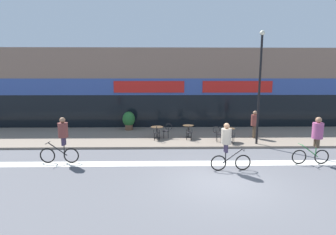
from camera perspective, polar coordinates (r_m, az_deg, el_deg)
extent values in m
plane|color=#5B5B60|center=(10.26, 11.80, -13.59)|extent=(120.00, 120.00, 0.00)
cube|color=gray|center=(17.06, 6.43, -4.05)|extent=(40.00, 5.50, 0.12)
cube|color=#7F6656|center=(21.35, 4.92, 6.47)|extent=(40.00, 4.00, 5.92)
cube|color=black|center=(19.55, 5.45, 1.40)|extent=(38.80, 0.10, 2.40)
cube|color=#334C93|center=(19.41, 5.52, 6.68)|extent=(39.20, 0.14, 1.20)
cube|color=red|center=(19.24, -4.14, 6.68)|extent=(5.14, 0.08, 0.84)
cube|color=red|center=(19.97, 14.88, 6.49)|extent=(5.14, 0.08, 0.84)
cube|color=silver|center=(12.19, 9.59, -9.79)|extent=(36.00, 0.70, 0.01)
cylinder|color=black|center=(16.21, -2.40, -4.44)|extent=(0.42, 0.42, 0.02)
cylinder|color=black|center=(16.14, -2.40, -3.31)|extent=(0.07, 0.07, 0.68)
cylinder|color=#4C3823|center=(16.06, -2.41, -2.08)|extent=(0.77, 0.77, 0.02)
cylinder|color=black|center=(16.38, 4.39, -4.31)|extent=(0.37, 0.37, 0.02)
cylinder|color=black|center=(16.30, 4.41, -3.08)|extent=(0.07, 0.07, 0.75)
cylinder|color=#4C3823|center=(16.22, 4.42, -1.75)|extent=(0.67, 0.67, 0.02)
cylinder|color=black|center=(15.79, 12.99, -5.03)|extent=(0.39, 0.39, 0.02)
cylinder|color=black|center=(15.71, 13.04, -3.74)|extent=(0.07, 0.07, 0.75)
cylinder|color=#4C3823|center=(15.63, 13.09, -2.35)|extent=(0.71, 0.71, 0.02)
cylinder|color=black|center=(15.58, -2.45, -3.40)|extent=(0.42, 0.42, 0.03)
cylinder|color=black|center=(15.77, -2.92, -4.09)|extent=(0.03, 0.03, 0.42)
cylinder|color=black|center=(15.76, -1.91, -4.09)|extent=(0.03, 0.03, 0.42)
cylinder|color=black|center=(15.50, -3.00, -4.32)|extent=(0.03, 0.03, 0.42)
cylinder|color=black|center=(15.48, -1.96, -4.33)|extent=(0.03, 0.03, 0.42)
torus|color=black|center=(15.36, -2.50, -2.58)|extent=(0.04, 0.41, 0.41)
cylinder|color=black|center=(15.40, -3.13, -3.07)|extent=(0.03, 0.03, 0.23)
cylinder|color=black|center=(15.37, -1.86, -3.08)|extent=(0.03, 0.03, 0.23)
cylinder|color=black|center=(16.11, -0.45, -2.97)|extent=(0.40, 0.40, 0.03)
cylinder|color=black|center=(16.02, -0.94, -3.87)|extent=(0.03, 0.03, 0.42)
cylinder|color=black|center=(16.30, -0.94, -3.65)|extent=(0.03, 0.03, 0.42)
cylinder|color=black|center=(16.02, 0.06, -3.86)|extent=(0.03, 0.03, 0.42)
cylinder|color=black|center=(16.30, 0.04, -3.64)|extent=(0.03, 0.03, 0.42)
torus|color=black|center=(16.06, 0.16, -2.06)|extent=(0.41, 0.03, 0.41)
cylinder|color=black|center=(15.92, 0.17, -2.65)|extent=(0.03, 0.03, 0.23)
cylinder|color=black|center=(16.25, 0.15, -2.41)|extent=(0.03, 0.03, 0.23)
cylinder|color=black|center=(15.75, 4.60, -3.28)|extent=(0.42, 0.42, 0.03)
cylinder|color=black|center=(15.93, 4.06, -3.96)|extent=(0.03, 0.03, 0.42)
cylinder|color=black|center=(15.95, 5.07, -3.96)|extent=(0.03, 0.03, 0.42)
cylinder|color=black|center=(15.66, 4.10, -4.19)|extent=(0.03, 0.03, 0.42)
cylinder|color=black|center=(15.67, 5.12, -4.20)|extent=(0.03, 0.03, 0.42)
torus|color=black|center=(15.53, 4.64, -2.47)|extent=(0.05, 0.41, 0.41)
cylinder|color=black|center=(15.55, 4.00, -2.95)|extent=(0.03, 0.03, 0.23)
cylinder|color=black|center=(15.57, 5.26, -2.96)|extent=(0.03, 0.03, 0.23)
cylinder|color=black|center=(15.18, 13.54, -3.99)|extent=(0.41, 0.41, 0.03)
cylinder|color=black|center=(15.33, 12.88, -4.69)|extent=(0.03, 0.03, 0.42)
cylinder|color=black|center=(15.39, 13.91, -4.68)|extent=(0.03, 0.03, 0.42)
cylinder|color=black|center=(15.06, 13.11, -4.95)|extent=(0.03, 0.03, 0.42)
cylinder|color=black|center=(15.13, 14.15, -4.93)|extent=(0.03, 0.03, 0.42)
torus|color=black|center=(14.96, 13.73, -3.15)|extent=(0.04, 0.41, 0.41)
cylinder|color=black|center=(14.95, 13.07, -3.66)|extent=(0.03, 0.03, 0.23)
cylinder|color=black|center=(15.03, 14.34, -3.65)|extent=(0.03, 0.03, 0.23)
cylinder|color=black|center=(15.57, 11.08, -3.57)|extent=(0.42, 0.42, 0.03)
cylinder|color=black|center=(15.78, 11.47, -4.25)|extent=(0.03, 0.03, 0.42)
cylinder|color=black|center=(15.51, 11.65, -4.49)|extent=(0.03, 0.03, 0.42)
cylinder|color=black|center=(15.73, 10.46, -4.26)|extent=(0.03, 0.03, 0.42)
cylinder|color=black|center=(15.46, 10.63, -4.50)|extent=(0.03, 0.03, 0.42)
torus|color=black|center=(15.49, 10.49, -2.63)|extent=(0.41, 0.04, 0.41)
cylinder|color=black|center=(15.68, 10.37, -2.98)|extent=(0.03, 0.03, 0.23)
cylinder|color=black|center=(15.35, 10.57, -3.25)|extent=(0.03, 0.03, 0.23)
cylinder|color=brown|center=(18.79, -8.50, -2.06)|extent=(0.55, 0.55, 0.41)
ellipsoid|color=#28662D|center=(18.69, -8.54, -0.32)|extent=(0.88, 0.88, 1.05)
cylinder|color=black|center=(15.25, 19.24, 5.51)|extent=(0.12, 0.12, 5.97)
sphere|color=beige|center=(15.40, 19.86, 16.95)|extent=(0.26, 0.26, 0.26)
torus|color=black|center=(13.22, 26.63, -7.68)|extent=(0.66, 0.05, 0.66)
torus|color=black|center=(13.71, 30.44, -7.39)|extent=(0.66, 0.05, 0.66)
cylinder|color=#2D753D|center=(13.36, 28.47, -6.39)|extent=(0.79, 0.05, 0.60)
cylinder|color=#2D753D|center=(13.51, 29.48, -6.53)|extent=(0.04, 0.04, 0.46)
cylinder|color=#2D753D|center=(13.10, 27.00, -5.31)|extent=(0.03, 0.48, 0.03)
cylinder|color=#4C3D2D|center=(13.34, 29.81, -4.87)|extent=(0.16, 0.16, 0.38)
cylinder|color=#4C3D2D|center=(13.48, 29.43, -4.70)|extent=(0.16, 0.16, 0.38)
cylinder|color=#A84C7F|center=(13.30, 29.80, -2.52)|extent=(0.46, 0.46, 0.70)
sphere|color=#9E7051|center=(13.22, 29.97, -0.47)|extent=(0.26, 0.26, 0.26)
torus|color=black|center=(13.17, -24.75, -7.52)|extent=(0.70, 0.06, 0.69)
torus|color=black|center=(12.76, -20.31, -7.76)|extent=(0.70, 0.06, 0.69)
cylinder|color=black|center=(12.90, -22.87, -6.37)|extent=(0.83, 0.05, 0.63)
cylinder|color=black|center=(12.80, -21.64, -6.65)|extent=(0.04, 0.04, 0.49)
cylinder|color=black|center=(13.00, -24.71, -5.03)|extent=(0.03, 0.48, 0.03)
cylinder|color=#382D47|center=(12.62, -21.89, -4.90)|extent=(0.15, 0.15, 0.36)
cylinder|color=#382D47|center=(12.77, -21.62, -4.72)|extent=(0.15, 0.15, 0.36)
cylinder|color=brown|center=(12.59, -21.89, -2.56)|extent=(0.43, 0.43, 0.66)
sphere|color=#9E7051|center=(12.51, -22.01, -0.54)|extent=(0.25, 0.25, 0.25)
torus|color=black|center=(11.53, 15.98, -9.40)|extent=(0.67, 0.08, 0.67)
torus|color=black|center=(11.24, 10.93, -9.70)|extent=(0.67, 0.08, 0.67)
cylinder|color=black|center=(11.30, 13.80, -8.18)|extent=(0.80, 0.08, 0.60)
cylinder|color=black|center=(11.24, 12.41, -8.49)|extent=(0.04, 0.04, 0.47)
cylinder|color=black|center=(11.35, 15.86, -6.69)|extent=(0.05, 0.48, 0.03)
cylinder|color=#382D47|center=(11.20, 12.37, -6.38)|extent=(0.15, 0.15, 0.35)
cylinder|color=#382D47|center=(11.05, 12.60, -6.60)|extent=(0.15, 0.15, 0.35)
cylinder|color=#B2A38E|center=(11.00, 12.57, -4.02)|extent=(0.43, 0.43, 0.64)
sphere|color=#9E7051|center=(10.91, 12.65, -1.78)|extent=(0.24, 0.24, 0.24)
cylinder|color=#4C3D2D|center=(17.07, 18.15, -2.92)|extent=(0.16, 0.16, 0.77)
cylinder|color=#4C3D2D|center=(16.91, 18.31, -3.03)|extent=(0.16, 0.16, 0.77)
cylinder|color=brown|center=(16.86, 18.35, -0.58)|extent=(0.45, 0.45, 0.67)
sphere|color=#9E7051|center=(16.79, 18.43, 0.97)|extent=(0.25, 0.25, 0.25)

